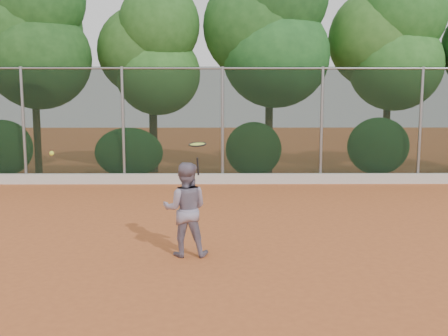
{
  "coord_description": "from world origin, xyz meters",
  "views": [
    {
      "loc": [
        -0.07,
        -8.1,
        2.46
      ],
      "look_at": [
        0.0,
        1.0,
        1.25
      ],
      "focal_mm": 40.0,
      "sensor_mm": 36.0,
      "label": 1
    }
  ],
  "objects": [
    {
      "name": "ground",
      "position": [
        0.0,
        0.0,
        0.0
      ],
      "size": [
        80.0,
        80.0,
        0.0
      ],
      "primitive_type": "plane",
      "color": "#BA5C2C",
      "rests_on": "ground"
    },
    {
      "name": "concrete_curb",
      "position": [
        0.0,
        6.82,
        0.15
      ],
      "size": [
        24.0,
        0.2,
        0.3
      ],
      "primitive_type": "cube",
      "color": "beige",
      "rests_on": "ground"
    },
    {
      "name": "tennis_player",
      "position": [
        -0.63,
        -0.28,
        0.76
      ],
      "size": [
        0.74,
        0.58,
        1.51
      ],
      "primitive_type": "imported",
      "rotation": [
        0.0,
        0.0,
        3.13
      ],
      "color": "gray",
      "rests_on": "ground"
    },
    {
      "name": "chainlink_fence",
      "position": [
        -0.0,
        7.0,
        1.86
      ],
      "size": [
        24.09,
        0.09,
        3.5
      ],
      "color": "black",
      "rests_on": "ground"
    },
    {
      "name": "foliage_backdrop",
      "position": [
        -0.55,
        8.98,
        4.4
      ],
      "size": [
        23.7,
        3.63,
        7.55
      ],
      "color": "#3A2816",
      "rests_on": "ground"
    },
    {
      "name": "tennis_racket",
      "position": [
        -0.42,
        -0.48,
        1.77
      ],
      "size": [
        0.36,
        0.36,
        0.52
      ],
      "color": "black",
      "rests_on": "ground"
    },
    {
      "name": "tennis_ball_in_flight",
      "position": [
        -2.8,
        -0.05,
        1.63
      ],
      "size": [
        0.07,
        0.07,
        0.07
      ],
      "color": "#D9F337",
      "rests_on": "ground"
    }
  ]
}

